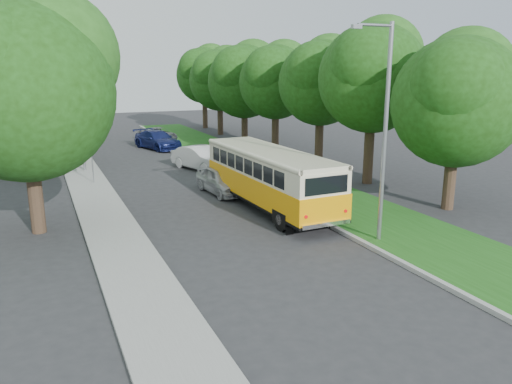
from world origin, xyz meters
name	(u,v)px	position (x,y,z in m)	size (l,w,h in m)	color
ground	(249,237)	(0.00, 0.00, 0.00)	(120.00, 120.00, 0.00)	#2B2B2E
curb	(276,197)	(3.60, 5.00, 0.07)	(0.20, 70.00, 0.15)	gray
grass_verge	(316,193)	(5.95, 5.00, 0.07)	(4.50, 70.00, 0.13)	#1D5015
sidewalk	(105,217)	(-4.80, 5.00, 0.06)	(2.20, 70.00, 0.12)	gray
treeline	(190,76)	(3.15, 17.99, 5.93)	(24.27, 41.91, 9.46)	#332319
lamppost_near	(383,127)	(4.21, -2.50, 4.37)	(1.71, 0.16, 8.00)	gray
lamppost_far	(78,107)	(-4.70, 16.00, 4.12)	(1.71, 0.16, 7.50)	gray
warning_sign	(92,155)	(-4.50, 11.98, 1.71)	(0.56, 0.10, 2.50)	gray
vintage_bus	(269,179)	(2.47, 3.38, 1.42)	(2.47, 9.59, 2.85)	#FEA108
car_silver	(222,180)	(1.51, 7.15, 0.71)	(1.67, 4.14, 1.41)	#B1B1B6
car_white	(201,158)	(2.42, 13.69, 0.76)	(1.61, 4.63, 1.53)	silver
car_blue	(157,140)	(1.82, 23.45, 0.74)	(2.08, 5.12, 1.49)	navy
car_grey	(158,135)	(2.85, 27.77, 0.62)	(2.05, 4.44, 1.23)	#595C61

